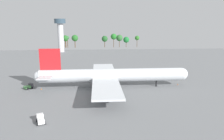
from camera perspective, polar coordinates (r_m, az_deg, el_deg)
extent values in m
plane|color=slate|center=(95.10, 0.00, -4.66)|extent=(274.43, 274.43, 0.00)
cylinder|color=silver|center=(93.60, 0.00, -1.42)|extent=(63.35, 5.74, 5.74)
sphere|color=silver|center=(100.91, 18.25, -1.03)|extent=(5.63, 5.63, 5.63)
sphere|color=silver|center=(96.67, -19.08, -1.67)|extent=(4.88, 4.88, 4.88)
cube|color=red|center=(93.98, -16.42, 2.77)|extent=(8.87, 0.50, 9.19)
cube|color=silver|center=(91.20, -17.54, -1.84)|extent=(5.70, 8.62, 0.36)
cube|color=silver|center=(99.93, -16.35, -0.52)|extent=(5.70, 8.62, 0.36)
cube|color=silver|center=(78.87, -1.49, -4.78)|extent=(10.77, 27.31, 0.70)
cube|color=silver|center=(108.58, -2.26, 0.08)|extent=(10.77, 27.31, 0.70)
cylinder|color=gray|center=(83.28, -0.93, -4.94)|extent=(4.60, 2.41, 2.41)
cylinder|color=gray|center=(73.73, -0.47, -7.32)|extent=(4.60, 2.41, 2.41)
cylinder|color=gray|center=(104.99, -1.63, -1.22)|extent=(4.60, 2.41, 2.41)
cylinder|color=gray|center=(114.82, -1.86, -0.02)|extent=(4.60, 2.41, 2.41)
cylinder|color=black|center=(98.23, 11.90, -3.56)|extent=(0.70, 0.70, 2.68)
cylinder|color=black|center=(91.52, -1.84, -4.49)|extent=(0.70, 0.70, 2.68)
cylinder|color=black|center=(97.57, -1.99, -3.40)|extent=(0.70, 0.70, 2.68)
cube|color=white|center=(66.79, -18.88, -11.86)|extent=(2.20, 1.81, 1.82)
cube|color=white|center=(65.09, -18.66, -12.85)|extent=(2.77, 3.33, 1.11)
cylinder|color=black|center=(67.10, -17.90, -12.52)|extent=(0.59, 0.97, 0.93)
cylinder|color=black|center=(66.96, -19.71, -12.72)|extent=(0.59, 0.97, 0.93)
cylinder|color=black|center=(64.81, -17.63, -13.43)|extent=(0.59, 0.97, 0.93)
cylinder|color=black|center=(64.67, -19.50, -13.63)|extent=(0.59, 0.97, 0.93)
cube|color=#333338|center=(100.13, -21.09, -3.86)|extent=(2.48, 2.40, 1.80)
cube|color=#4C8C4C|center=(99.39, -21.96, -4.32)|extent=(3.32, 3.33, 0.92)
cylinder|color=black|center=(99.31, -20.73, -4.51)|extent=(0.76, 0.80, 0.83)
cylinder|color=black|center=(101.35, -21.46, -4.23)|extent=(0.76, 0.80, 0.83)
cylinder|color=black|center=(98.24, -21.84, -4.78)|extent=(0.76, 0.80, 0.83)
cylinder|color=black|center=(100.30, -22.56, -4.49)|extent=(0.76, 0.80, 0.83)
cube|color=yellow|center=(119.13, 16.65, -0.99)|extent=(1.98, 1.96, 1.73)
cube|color=yellow|center=(121.12, 16.09, -0.83)|extent=(2.21, 3.24, 1.36)
cylinder|color=black|center=(118.90, 16.22, -1.42)|extent=(0.42, 0.88, 0.84)
cylinder|color=black|center=(119.85, 17.00, -1.36)|extent=(0.42, 0.88, 0.84)
cylinder|color=black|center=(121.32, 15.54, -1.11)|extent=(0.42, 0.88, 0.84)
cylinder|color=black|center=(122.26, 16.31, -1.05)|extent=(0.42, 0.88, 0.84)
cone|color=orange|center=(103.09, 17.36, -3.72)|extent=(0.39, 0.39, 0.55)
cone|color=orange|center=(96.70, -18.58, -4.88)|extent=(0.39, 0.39, 0.55)
cylinder|color=silver|center=(214.92, -13.70, 8.45)|extent=(5.66, 5.66, 27.72)
cylinder|color=#334756|center=(214.43, -13.93, 12.73)|extent=(10.75, 10.75, 4.39)
cylinder|color=#51381E|center=(251.77, -12.45, 6.92)|extent=(0.89, 0.89, 8.83)
sphere|color=#266526|center=(251.23, -12.53, 8.39)|extent=(6.81, 6.81, 6.81)
cylinder|color=#51381E|center=(251.74, -12.37, 6.86)|extent=(0.90, 0.90, 8.29)
sphere|color=#197420|center=(251.26, -12.43, 8.15)|extent=(5.15, 5.15, 5.15)
cylinder|color=#51381E|center=(251.37, -11.91, 7.09)|extent=(0.64, 0.64, 10.20)
sphere|color=#326637|center=(250.86, -11.98, 8.54)|extent=(4.19, 4.19, 4.19)
cylinder|color=#51381E|center=(250.44, -9.96, 6.99)|extent=(0.86, 0.86, 8.79)
sphere|color=#266727|center=(249.89, -10.02, 8.50)|extent=(7.44, 7.44, 7.44)
cylinder|color=#51381E|center=(249.41, -1.99, 7.05)|extent=(0.62, 0.62, 7.88)
sphere|color=#235A28|center=(248.89, -2.00, 8.43)|extent=(6.98, 6.98, 6.98)
cylinder|color=#51381E|center=(249.92, 0.46, 7.35)|extent=(0.56, 0.56, 10.39)
sphere|color=#237126|center=(249.35, 0.46, 9.02)|extent=(6.92, 6.92, 6.92)
cylinder|color=#51381E|center=(250.64, 2.02, 7.16)|extent=(0.51, 0.51, 8.65)
sphere|color=#2E6630|center=(250.09, 2.03, 8.67)|extent=(7.55, 7.55, 7.55)
cylinder|color=#51381E|center=(251.72, 3.85, 6.94)|extent=(0.54, 0.54, 6.68)
sphere|color=#1E7331|center=(251.24, 3.87, 8.17)|extent=(6.99, 6.99, 6.99)
cylinder|color=#51381E|center=(253.73, 6.78, 7.21)|extent=(0.53, 0.53, 9.18)
sphere|color=#2D7227|center=(253.22, 6.82, 8.60)|extent=(5.32, 5.32, 5.32)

